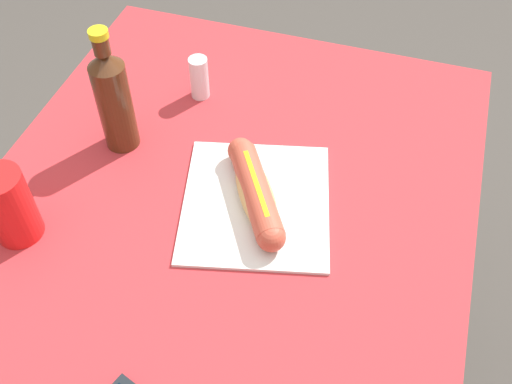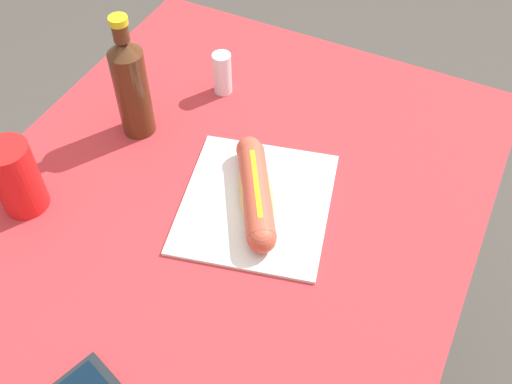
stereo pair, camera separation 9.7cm
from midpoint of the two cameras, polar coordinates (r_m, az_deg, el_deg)
name	(u,v)px [view 1 (the left image)]	position (r m, az deg, el deg)	size (l,w,h in m)	color
dining_table	(218,272)	(1.09, -6.25, -7.74)	(1.08, 0.82, 0.73)	brown
paper_wrapper	(256,203)	(0.99, -2.80, -1.18)	(0.27, 0.24, 0.01)	silver
hot_dog	(256,192)	(0.97, -2.86, -0.20)	(0.21, 0.14, 0.05)	tan
soda_bottle	(113,98)	(1.06, -15.99, 8.41)	(0.06, 0.06, 0.24)	#4C2814
drinking_cup	(9,206)	(1.00, -25.03, -1.38)	(0.07, 0.07, 0.13)	red
salt_shaker	(199,78)	(1.17, -7.83, 10.60)	(0.04, 0.04, 0.09)	silver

